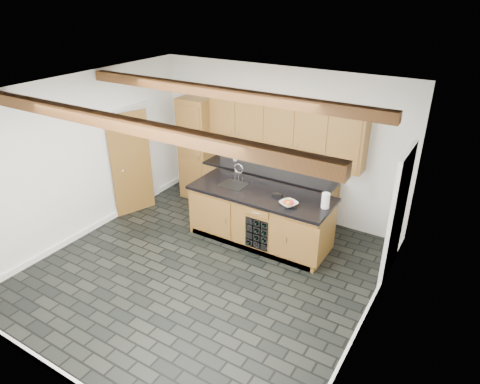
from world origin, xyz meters
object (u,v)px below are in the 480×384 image
at_px(paper_towel, 326,201).
at_px(fruit_bowl, 289,204).
at_px(kitchen_scale, 277,195).
at_px(island, 260,217).

bearing_deg(paper_towel, fruit_bowl, -155.36).
relative_size(kitchen_scale, fruit_bowl, 0.63).
bearing_deg(kitchen_scale, island, 175.84).
xyz_separation_m(kitchen_scale, paper_towel, (0.82, 0.03, 0.10)).
height_order(island, kitchen_scale, kitchen_scale).
bearing_deg(paper_towel, island, -177.55).
relative_size(kitchen_scale, paper_towel, 0.68).
height_order(kitchen_scale, fruit_bowl, fruit_bowl).
bearing_deg(fruit_bowl, paper_towel, 24.64).
bearing_deg(island, fruit_bowl, -17.42).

